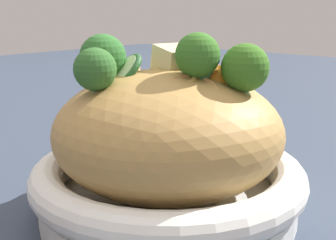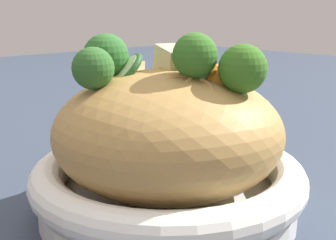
{
  "view_description": "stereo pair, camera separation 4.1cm",
  "coord_description": "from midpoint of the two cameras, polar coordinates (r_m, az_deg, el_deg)",
  "views": [
    {
      "loc": [
        -0.3,
        -0.26,
        0.19
      ],
      "look_at": [
        0.0,
        0.0,
        0.09
      ],
      "focal_mm": 46.75,
      "sensor_mm": 36.0,
      "label": 1
    },
    {
      "loc": [
        -0.27,
        -0.29,
        0.19
      ],
      "look_at": [
        0.0,
        0.0,
        0.09
      ],
      "focal_mm": 46.75,
      "sensor_mm": 36.0,
      "label": 2
    }
  ],
  "objects": [
    {
      "name": "ground_plane",
      "position": [
        0.44,
        2.71,
        -11.81
      ],
      "size": [
        3.0,
        3.0,
        0.0
      ],
      "primitive_type": "plane",
      "color": "#313C4C"
    },
    {
      "name": "serving_bowl",
      "position": [
        0.43,
        2.75,
        -8.41
      ],
      "size": [
        0.26,
        0.26,
        0.05
      ],
      "color": "white",
      "rests_on": "ground_plane"
    },
    {
      "name": "noodle_heap",
      "position": [
        0.41,
        2.84,
        -1.59
      ],
      "size": [
        0.21,
        0.21,
        0.12
      ],
      "color": "#AF8546",
      "rests_on": "serving_bowl"
    },
    {
      "name": "broccoli_florets",
      "position": [
        0.38,
        1.6,
        7.46
      ],
      "size": [
        0.14,
        0.18,
        0.06
      ],
      "color": "#A2BE70",
      "rests_on": "serving_bowl"
    },
    {
      "name": "carrot_coins",
      "position": [
        0.4,
        7.17,
        6.17
      ],
      "size": [
        0.06,
        0.09,
        0.02
      ],
      "color": "orange",
      "rests_on": "serving_bowl"
    },
    {
      "name": "zucchini_slices",
      "position": [
        0.4,
        2.56,
        6.53
      ],
      "size": [
        0.09,
        0.11,
        0.04
      ],
      "color": "beige",
      "rests_on": "serving_bowl"
    },
    {
      "name": "chicken_chunks",
      "position": [
        0.42,
        2.44,
        7.17
      ],
      "size": [
        0.07,
        0.09,
        0.04
      ],
      "color": "beige",
      "rests_on": "serving_bowl"
    }
  ]
}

